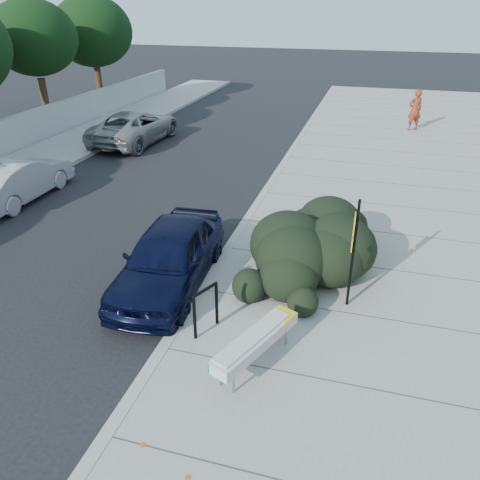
# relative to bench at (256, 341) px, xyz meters

# --- Properties ---
(ground) EXTENTS (120.00, 120.00, 0.00)m
(ground) POSITION_rel_bench_xyz_m (-1.72, -0.07, -0.63)
(ground) COLOR black
(ground) RESTS_ON ground
(sidewalk_near) EXTENTS (11.20, 50.00, 0.15)m
(sidewalk_near) POSITION_rel_bench_xyz_m (3.88, 4.93, -0.55)
(sidewalk_near) COLOR gray
(sidewalk_near) RESTS_ON ground
(curb_near) EXTENTS (0.22, 50.00, 0.17)m
(curb_near) POSITION_rel_bench_xyz_m (-1.72, 4.93, -0.54)
(curb_near) COLOR #9E9E99
(curb_near) RESTS_ON ground
(tree_far_e) EXTENTS (4.00, 4.00, 5.90)m
(tree_far_e) POSITION_rel_bench_xyz_m (-14.22, 13.93, 3.56)
(tree_far_e) COLOR #332114
(tree_far_e) RESTS_ON ground
(tree_far_f) EXTENTS (4.40, 4.40, 6.07)m
(tree_far_f) POSITION_rel_bench_xyz_m (-14.22, 18.93, 3.56)
(tree_far_f) COLOR #332114
(tree_far_f) RESTS_ON ground
(bench) EXTENTS (1.16, 1.99, 0.60)m
(bench) POSITION_rel_bench_xyz_m (0.00, 0.00, 0.00)
(bench) COLOR gray
(bench) RESTS_ON sidewalk_near
(bike_rack) EXTENTS (0.30, 0.60, 0.95)m
(bike_rack) POSITION_rel_bench_xyz_m (-1.12, 0.62, 0.09)
(bike_rack) COLOR black
(bike_rack) RESTS_ON sidewalk_near
(sign_post) EXTENTS (0.09, 0.27, 2.34)m
(sign_post) POSITION_rel_bench_xyz_m (1.38, 2.24, 0.86)
(sign_post) COLOR black
(sign_post) RESTS_ON sidewalk_near
(hedge) EXTENTS (3.47, 4.70, 1.58)m
(hedge) POSITION_rel_bench_xyz_m (0.33, 3.71, 0.31)
(hedge) COLOR black
(hedge) RESTS_ON sidewalk_near
(sedan_navy) EXTENTS (1.93, 4.30, 1.43)m
(sedan_navy) POSITION_rel_bench_xyz_m (-2.52, 2.15, 0.09)
(sedan_navy) COLOR black
(sedan_navy) RESTS_ON ground
(wagon_silver) EXTENTS (1.51, 4.07, 1.33)m
(wagon_silver) POSITION_rel_bench_xyz_m (-9.22, 5.58, 0.04)
(wagon_silver) COLOR #B0B0B5
(wagon_silver) RESTS_ON ground
(suv_silver) EXTENTS (2.51, 5.17, 1.42)m
(suv_silver) POSITION_rel_bench_xyz_m (-8.80, 12.71, 0.08)
(suv_silver) COLOR gray
(suv_silver) RESTS_ON ground
(pedestrian) EXTENTS (0.82, 0.73, 1.90)m
(pedestrian) POSITION_rel_bench_xyz_m (3.27, 17.95, 0.47)
(pedestrian) COLOR maroon
(pedestrian) RESTS_ON sidewalk_near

